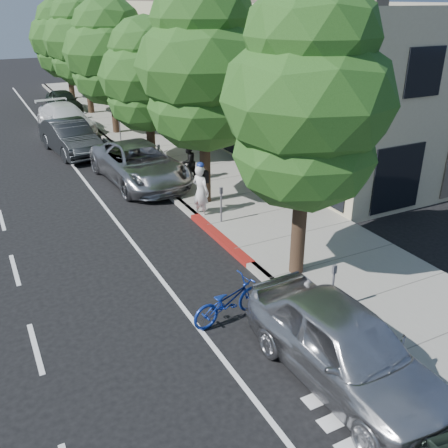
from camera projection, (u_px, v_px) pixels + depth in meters
ground at (235, 253)px, 15.47m from camera, size 120.00×120.00×0.00m
sidewalk at (196, 168)px, 22.87m from camera, size 4.60×56.00×0.15m
curb at (148, 176)px, 21.91m from camera, size 0.30×56.00×0.15m
curb_red_segment at (220, 238)px, 16.25m from camera, size 0.32×4.00×0.15m
storefront_building at (234, 60)px, 32.58m from camera, size 10.00×36.00×7.00m
street_tree_0 at (307, 104)px, 12.21m from camera, size 4.38×4.38×7.74m
street_tree_1 at (203, 68)px, 17.00m from camera, size 4.71×4.71×8.05m
street_tree_2 at (147, 76)px, 22.28m from camera, size 4.36×4.36×6.60m
street_tree_3 at (110, 53)px, 26.94m from camera, size 4.99×4.99×7.40m
street_tree_4 at (84, 41)px, 31.70m from camera, size 5.05×5.05×7.71m
street_tree_5 at (65, 39)px, 36.67m from camera, size 5.18×5.18×7.39m
cyclist at (201, 192)px, 17.60m from camera, size 0.70×0.83×1.94m
bicycle at (228, 301)px, 12.08m from camera, size 2.09×1.01×1.06m
silver_suv at (140, 164)px, 21.02m from camera, size 3.14×6.12×1.65m
dark_sedan at (70, 137)px, 24.94m from camera, size 2.37×5.21×1.66m
white_pickup at (65, 118)px, 29.01m from camera, size 2.87×5.71×1.59m
dark_suv_far at (64, 101)px, 34.32m from camera, size 2.06×4.33×1.43m
near_car_a at (345, 347)px, 9.99m from camera, size 2.20×5.07×1.70m
pedestrian at (188, 162)px, 20.92m from camera, size 0.94×0.86×1.55m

